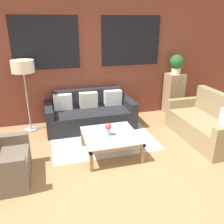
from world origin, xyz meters
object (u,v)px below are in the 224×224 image
object	(u,v)px
floor_lamp	(23,69)
drawer_cabinet	(174,94)
couch_dark	(90,114)
coffee_table	(111,137)
settee_vintage	(207,125)
potted_plant	(177,63)
flower_vase	(108,128)

from	to	relation	value
floor_lamp	drawer_cabinet	distance (m)	3.59
couch_dark	floor_lamp	world-z (taller)	floor_lamp
coffee_table	floor_lamp	xyz separation A→B (m)	(-1.41, 1.44, 1.01)
settee_vintage	floor_lamp	xyz separation A→B (m)	(-3.41, 1.41, 1.03)
settee_vintage	potted_plant	xyz separation A→B (m)	(0.08, 1.49, 0.97)
couch_dark	flower_vase	bearing A→B (deg)	-87.07
potted_plant	floor_lamp	bearing A→B (deg)	-178.71
couch_dark	settee_vintage	bearing A→B (deg)	-31.02
coffee_table	drawer_cabinet	bearing A→B (deg)	36.19
drawer_cabinet	potted_plant	size ratio (longest dim) A/B	2.23
floor_lamp	flower_vase	size ratio (longest dim) A/B	6.81
settee_vintage	drawer_cabinet	size ratio (longest dim) A/B	1.63
potted_plant	drawer_cabinet	bearing A→B (deg)	-90.00
potted_plant	coffee_table	bearing A→B (deg)	-143.81
floor_lamp	coffee_table	bearing A→B (deg)	-45.63
potted_plant	flower_vase	distance (m)	2.73
coffee_table	flower_vase	distance (m)	0.19
drawer_cabinet	flower_vase	distance (m)	2.62
couch_dark	potted_plant	size ratio (longest dim) A/B	4.20
floor_lamp	flower_vase	world-z (taller)	floor_lamp
coffee_table	potted_plant	size ratio (longest dim) A/B	2.04
potted_plant	flower_vase	xyz separation A→B (m)	(-2.13, -1.53, -0.76)
settee_vintage	coffee_table	size ratio (longest dim) A/B	1.78
floor_lamp	potted_plant	world-z (taller)	floor_lamp
couch_dark	coffee_table	size ratio (longest dim) A/B	2.06
drawer_cabinet	potted_plant	world-z (taller)	potted_plant
drawer_cabinet	coffee_table	bearing A→B (deg)	-143.81
flower_vase	floor_lamp	bearing A→B (deg)	133.26
settee_vintage	floor_lamp	bearing A→B (deg)	157.56
coffee_table	flower_vase	world-z (taller)	flower_vase
couch_dark	coffee_table	bearing A→B (deg)	-85.06
couch_dark	potted_plant	world-z (taller)	potted_plant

